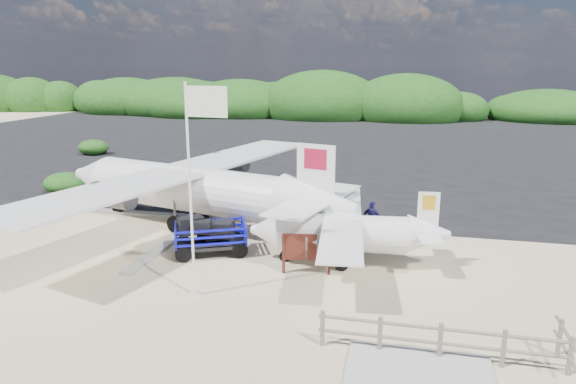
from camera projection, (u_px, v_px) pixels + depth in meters
name	position (u px, v px, depth m)	size (l,w,h in m)	color
ground	(263.00, 266.00, 19.04)	(160.00, 160.00, 0.00)	beige
asphalt_apron	(350.00, 145.00, 47.42)	(90.00, 50.00, 0.04)	#B2B2B2
lagoon	(74.00, 235.00, 22.39)	(9.00, 7.00, 0.40)	#B2B2B2
walkway_pad	(419.00, 380.00, 12.19)	(3.50, 2.50, 0.10)	#B2B2B2
vegetation_band	(369.00, 118.00, 71.07)	(124.00, 8.00, 4.40)	#B2B2B2
fence	(439.00, 359.00, 13.03)	(6.40, 2.00, 1.10)	#B2B2B2
baggage_cart	(211.00, 254.00, 20.19)	(2.96, 1.69, 1.48)	#0D0DC3
flagpole	(195.00, 295.00, 16.62)	(1.36, 0.57, 6.79)	white
signboard	(306.00, 274.00, 18.33)	(1.84, 0.17, 1.51)	#4F1E16
crew_a	(300.00, 225.00, 21.26)	(0.57, 0.38, 1.57)	#19154F
crew_b	(295.00, 206.00, 23.54)	(0.90, 0.70, 1.86)	#19154F
crew_c	(372.00, 219.00, 22.13)	(0.91, 0.38, 1.55)	#19154F
aircraft_large	(501.00, 176.00, 34.23)	(18.22, 18.22, 5.47)	#B2B2B2
aircraft_small	(275.00, 145.00, 47.15)	(7.60, 7.60, 2.74)	#B2B2B2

